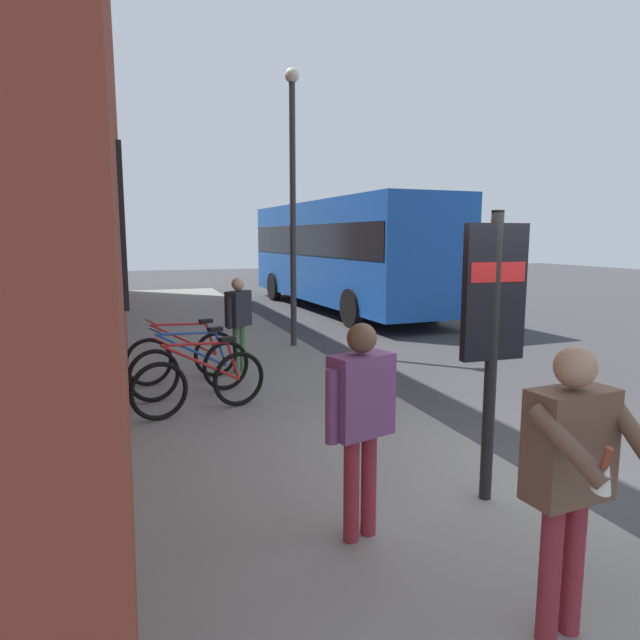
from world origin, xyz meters
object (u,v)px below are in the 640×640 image
(bicycle_beside_lamp, at_px, (192,368))
(city_bus, at_px, (342,249))
(bicycle_far_end, at_px, (201,382))
(bicycle_nearest_sign, at_px, (184,356))
(transit_info_sign, at_px, (493,311))
(tourist_with_hotdogs, at_px, (572,464))
(pedestrian_near_bus, at_px, (361,409))
(pedestrian_crossing_street, at_px, (239,315))
(street_lamp, at_px, (293,186))

(bicycle_beside_lamp, height_order, city_bus, city_bus)
(bicycle_far_end, relative_size, bicycle_nearest_sign, 0.99)
(transit_info_sign, distance_m, tourist_with_hotdogs, 1.77)
(pedestrian_near_bus, bearing_deg, city_bus, -20.75)
(city_bus, bearing_deg, pedestrian_crossing_street, 148.13)
(pedestrian_crossing_street, xyz_separation_m, tourist_with_hotdogs, (-6.65, -0.49, 0.07))
(bicycle_beside_lamp, relative_size, bicycle_nearest_sign, 0.99)
(city_bus, relative_size, street_lamp, 1.98)
(transit_info_sign, xyz_separation_m, city_bus, (12.79, -3.68, 0.20))
(city_bus, relative_size, pedestrian_near_bus, 6.64)
(city_bus, xyz_separation_m, pedestrian_near_bus, (-13.02, 4.93, -0.82))
(pedestrian_near_bus, bearing_deg, pedestrian_crossing_street, -1.59)
(bicycle_far_end, distance_m, tourist_with_hotdogs, 4.93)
(city_bus, height_order, street_lamp, street_lamp)
(pedestrian_near_bus, xyz_separation_m, tourist_with_hotdogs, (-1.33, -0.64, 0.04))
(bicycle_far_end, relative_size, transit_info_sign, 0.72)
(transit_info_sign, relative_size, street_lamp, 0.45)
(street_lamp, bearing_deg, bicycle_beside_lamp, 142.04)
(transit_info_sign, distance_m, pedestrian_near_bus, 1.41)
(city_bus, relative_size, tourist_with_hotdogs, 6.48)
(bicycle_nearest_sign, relative_size, transit_info_sign, 0.72)
(tourist_with_hotdogs, bearing_deg, bicycle_far_end, 16.04)
(bicycle_far_end, height_order, pedestrian_crossing_street, pedestrian_crossing_street)
(tourist_with_hotdogs, bearing_deg, bicycle_nearest_sign, 12.39)
(bicycle_far_end, bearing_deg, city_bus, -30.32)
(bicycle_beside_lamp, bearing_deg, street_lamp, -37.96)
(bicycle_nearest_sign, distance_m, tourist_with_hotdogs, 6.54)
(bicycle_nearest_sign, bearing_deg, tourist_with_hotdogs, -167.61)
(city_bus, distance_m, street_lamp, 6.81)
(transit_info_sign, xyz_separation_m, street_lamp, (6.99, -0.38, 1.57))
(pedestrian_near_bus, height_order, street_lamp, street_lamp)
(bicycle_far_end, distance_m, pedestrian_crossing_street, 2.21)
(pedestrian_crossing_street, bearing_deg, bicycle_beside_lamp, 142.18)
(bicycle_nearest_sign, xyz_separation_m, tourist_with_hotdogs, (-6.36, -1.40, 0.62))
(city_bus, bearing_deg, street_lamp, 150.36)
(bicycle_beside_lamp, bearing_deg, pedestrian_near_bus, -170.01)
(transit_info_sign, bearing_deg, bicycle_far_end, 31.99)
(bicycle_beside_lamp, bearing_deg, tourist_with_hotdogs, -166.01)
(street_lamp, bearing_deg, bicycle_far_end, 148.67)
(street_lamp, bearing_deg, city_bus, -29.64)
(pedestrian_near_bus, bearing_deg, street_lamp, -12.73)
(bicycle_far_end, distance_m, city_bus, 11.27)
(transit_info_sign, relative_size, pedestrian_crossing_street, 1.55)
(bicycle_far_end, xyz_separation_m, pedestrian_near_bus, (-3.37, -0.71, 0.59))
(bicycle_far_end, bearing_deg, transit_info_sign, -148.01)
(bicycle_nearest_sign, distance_m, city_bus, 9.90)
(bicycle_nearest_sign, relative_size, pedestrian_near_bus, 1.09)
(bicycle_far_end, bearing_deg, tourist_with_hotdogs, -163.96)
(pedestrian_near_bus, bearing_deg, bicycle_nearest_sign, 8.60)
(transit_info_sign, bearing_deg, city_bus, -16.05)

